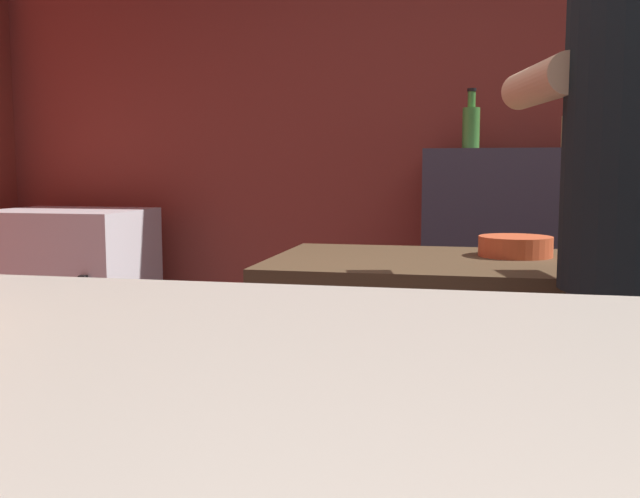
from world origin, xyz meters
The scene contains 7 objects.
wall_back centered at (0.00, 2.20, 1.35)m, with size 5.20×0.10×2.70m, color maroon.
back_shelf centered at (0.09, 1.92, 0.61)m, with size 0.96×0.36×1.22m, color #393442.
mini_fridge centered at (-2.01, 1.75, 0.48)m, with size 0.68×0.58×0.95m.
mixing_bowl centered at (-0.07, 0.73, 0.93)m, with size 0.19×0.19×0.05m, color #D55731.
bottle_olive_oil centered at (0.47, 1.92, 1.30)m, with size 0.05×0.05×0.20m.
bottle_soy centered at (-0.20, 1.88, 1.32)m, with size 0.07×0.07×0.25m.
bottle_vinegar centered at (0.20, 1.87, 1.30)m, with size 0.07×0.07×0.19m.
Camera 1 is at (-0.19, -1.22, 1.13)m, focal length 39.99 mm.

